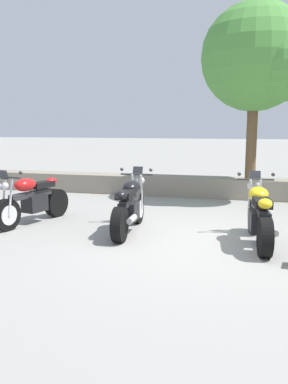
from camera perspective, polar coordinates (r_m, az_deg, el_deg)
name	(u,v)px	position (r m, az deg, el deg)	size (l,w,h in m)	color
ground_plane	(197,243)	(7.17, 7.46, -7.05)	(120.00, 120.00, 0.00)	gray
stone_wall	(220,187)	(11.79, 10.60, 0.64)	(36.00, 0.80, 0.55)	gray
motorcycle_red_near_left	(32,200)	(8.71, -15.39, -1.12)	(0.80, 2.04, 1.18)	black
motorcycle_black_centre	(130,207)	(7.75, -2.00, -2.04)	(0.67, 2.07, 1.18)	black
motorcycle_yellow_far_right	(259,216)	(7.23, 15.77, -3.22)	(0.70, 2.06, 1.18)	black
leafy_tree_far_left	(260,59)	(11.42, 15.93, 17.43)	(2.94, 2.80, 4.62)	brown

